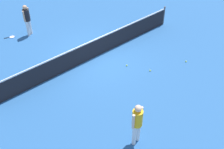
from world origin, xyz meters
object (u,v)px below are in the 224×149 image
at_px(player_near_side, 137,121).
at_px(player_far_side, 27,18).
at_px(tennis_ball_near_player, 127,65).
at_px(tennis_racket_far_player, 12,37).
at_px(tennis_ball_by_net, 150,71).
at_px(tennis_ball_baseline, 186,61).

bearing_deg(player_near_side, player_far_side, 84.75).
bearing_deg(tennis_ball_near_player, tennis_racket_far_player, 115.42).
bearing_deg(player_far_side, tennis_ball_near_player, -70.68).
distance_m(tennis_ball_by_net, tennis_ball_baseline, 1.91).
height_order(player_near_side, tennis_racket_far_player, player_near_side).
xyz_separation_m(tennis_racket_far_player, tennis_ball_near_player, (2.84, -5.98, 0.02)).
relative_size(tennis_ball_near_player, tennis_ball_baseline, 1.00).
bearing_deg(tennis_racket_far_player, player_far_side, -25.38).
height_order(player_near_side, tennis_ball_near_player, player_near_side).
relative_size(tennis_racket_far_player, tennis_ball_near_player, 9.20).
relative_size(tennis_racket_far_player, tennis_ball_baseline, 9.20).
bearing_deg(player_near_side, tennis_ball_by_net, 35.15).
height_order(tennis_ball_by_net, tennis_ball_baseline, same).
xyz_separation_m(tennis_ball_near_player, tennis_ball_by_net, (0.52, -0.98, 0.00)).
height_order(tennis_racket_far_player, tennis_ball_by_net, tennis_ball_by_net).
bearing_deg(player_far_side, player_near_side, -95.25).
xyz_separation_m(player_far_side, tennis_racket_far_player, (-0.89, 0.42, -1.00)).
relative_size(tennis_ball_near_player, tennis_ball_by_net, 1.00).
xyz_separation_m(tennis_racket_far_player, tennis_ball_by_net, (3.36, -6.96, 0.02)).
distance_m(player_near_side, tennis_racket_far_player, 9.32).
height_order(tennis_ball_near_player, tennis_ball_baseline, same).
distance_m(tennis_ball_near_player, tennis_ball_baseline, 2.83).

